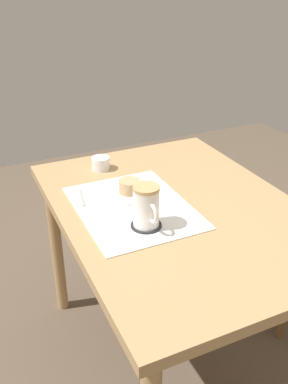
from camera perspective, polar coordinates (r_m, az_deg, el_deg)
name	(u,v)px	position (r m, az deg, el deg)	size (l,w,h in m)	color
ground_plane	(172,358)	(1.88, 3.79, -21.22)	(4.40, 4.40, 0.02)	brown
dining_table	(178,228)	(1.46, 4.56, -4.81)	(1.06, 0.76, 0.71)	tan
placemat	(133,207)	(1.41, -1.48, -2.04)	(0.45, 0.35, 0.00)	white
pastry_plate	(130,193)	(1.47, -1.94, -0.20)	(0.16, 0.16, 0.01)	silver
pastry	(129,186)	(1.46, -1.96, 0.78)	(0.07, 0.07, 0.04)	tan
coffee_coaster	(146,225)	(1.31, 0.29, -4.46)	(0.10, 0.10, 0.01)	#232328
coffee_mug	(146,206)	(1.27, 0.34, -1.92)	(0.11, 0.08, 0.13)	white
teaspoon	(81,197)	(1.47, -8.44, -0.60)	(0.01, 0.01, 0.13)	silver
sugar_bowl	(101,163)	(1.67, -5.79, 3.82)	(0.07, 0.07, 0.05)	white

